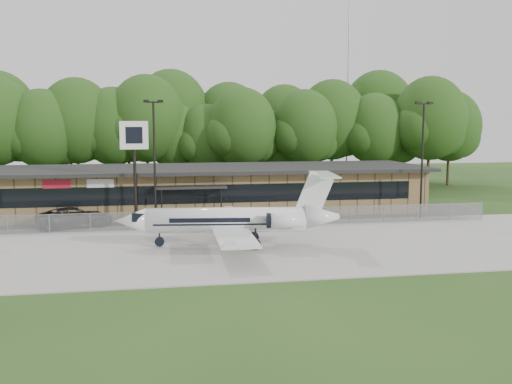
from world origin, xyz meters
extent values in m
plane|color=#224016|center=(0.00, 0.00, 0.00)|extent=(160.00, 160.00, 0.00)
cube|color=#9E9B93|center=(0.00, 8.00, 0.04)|extent=(64.00, 18.00, 0.08)
cube|color=#383835|center=(0.00, 19.50, 0.03)|extent=(50.00, 9.00, 0.06)
cube|color=olive|center=(0.00, 24.00, 2.00)|extent=(40.00, 10.00, 4.00)
cube|color=black|center=(0.00, 18.98, 2.30)|extent=(36.00, 0.08, 1.60)
cube|color=black|center=(0.00, 23.50, 4.15)|extent=(41.00, 11.50, 0.30)
cube|color=black|center=(-2.00, 18.40, 3.00)|extent=(6.00, 1.60, 0.20)
cube|color=#B1152A|center=(-13.00, 18.95, 3.40)|extent=(2.20, 0.06, 0.70)
cube|color=silver|center=(-9.50, 18.95, 3.40)|extent=(2.20, 0.06, 0.70)
cube|color=gray|center=(0.00, 15.00, 0.75)|extent=(46.00, 0.03, 1.50)
cube|color=gray|center=(0.00, 15.00, 1.50)|extent=(46.00, 0.04, 0.04)
cylinder|color=gray|center=(22.00, 48.00, 12.50)|extent=(0.20, 0.20, 25.00)
cylinder|color=black|center=(-5.00, 16.50, 5.00)|extent=(0.18, 0.18, 10.00)
cube|color=black|center=(-5.00, 16.50, 10.05)|extent=(1.20, 0.12, 0.12)
cube|color=black|center=(-5.55, 16.50, 10.12)|extent=(0.45, 0.30, 0.22)
cube|color=black|center=(-4.45, 16.50, 10.12)|extent=(0.45, 0.30, 0.22)
cylinder|color=black|center=(18.00, 16.50, 5.00)|extent=(0.18, 0.18, 10.00)
cube|color=black|center=(18.00, 16.50, 10.05)|extent=(1.20, 0.12, 0.12)
cube|color=black|center=(17.45, 16.50, 10.12)|extent=(0.45, 0.30, 0.22)
cube|color=black|center=(18.55, 16.50, 10.12)|extent=(0.45, 0.30, 0.22)
cylinder|color=white|center=(-0.31, 7.94, 1.82)|extent=(10.84, 3.01, 1.71)
cone|color=white|center=(-6.69, 8.72, 1.82)|extent=(2.34, 1.96, 1.71)
cone|color=white|center=(6.18, 7.14, 1.98)|extent=(2.55, 1.99, 1.71)
cube|color=white|center=(-0.21, 4.37, 1.34)|extent=(3.12, 6.67, 0.13)
cube|color=white|center=(0.66, 11.38, 1.34)|extent=(3.12, 6.67, 0.13)
cylinder|color=white|center=(3.36, 6.14, 1.98)|extent=(2.46, 1.24, 0.96)
cylinder|color=white|center=(3.68, 8.80, 1.98)|extent=(2.46, 1.24, 0.96)
cube|color=white|center=(5.65, 7.21, 3.54)|extent=(2.63, 0.47, 3.23)
cube|color=white|center=(6.29, 7.13, 4.88)|extent=(1.98, 5.06, 0.11)
cube|color=black|center=(-5.94, 8.63, 2.12)|extent=(1.22, 1.41, 0.54)
cube|color=black|center=(1.61, 7.70, 0.38)|extent=(1.16, 2.66, 0.75)
cylinder|color=black|center=(-4.77, 8.49, 0.38)|extent=(0.72, 0.72, 0.24)
imported|color=#313134|center=(-11.44, 17.29, 0.83)|extent=(6.51, 4.30, 1.66)
cylinder|color=black|center=(-6.58, 16.80, 4.08)|extent=(0.27, 0.27, 8.15)
cube|color=silver|center=(-6.58, 16.80, 7.44)|extent=(2.26, 0.46, 2.24)
cube|color=black|center=(-6.56, 16.67, 7.44)|extent=(1.32, 0.16, 1.32)
camera|label=1|loc=(-4.95, -29.84, 8.47)|focal=40.00mm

